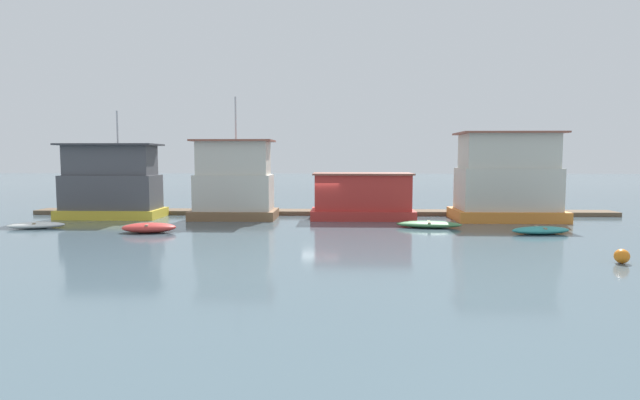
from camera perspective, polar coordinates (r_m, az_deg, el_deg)
name	(u,v)px	position (r m, az deg, el deg)	size (l,w,h in m)	color
ground_plane	(321,219)	(33.75, 0.06, -2.23)	(200.00, 200.00, 0.00)	#475B66
dock_walkway	(322,212)	(36.79, 0.22, -1.41)	(42.40, 1.93, 0.30)	brown
houseboat_yellow	(111,184)	(37.39, -22.74, 1.68)	(6.84, 3.24, 7.36)	gold
houseboat_brown	(234,183)	(34.49, -9.79, 1.96)	(5.74, 3.40, 8.25)	brown
houseboat_red	(362,197)	(34.15, 4.85, 0.37)	(6.95, 3.50, 3.13)	red
houseboat_orange	(507,180)	(35.44, 20.58, 2.18)	(7.01, 4.05, 5.84)	orange
dinghy_white	(36,225)	(33.82, -29.70, -2.52)	(3.32, 1.91, 0.38)	white
dinghy_red	(149,228)	(29.38, -18.96, -3.01)	(3.10, 1.79, 0.54)	red
dinghy_green	(429,224)	(30.47, 12.34, -2.73)	(3.99, 1.91, 0.39)	#47844C
dinghy_teal	(541,230)	(29.81, 23.89, -3.18)	(3.42, 1.76, 0.41)	teal
mooring_post_far_left	(224,204)	(36.41, -10.86, -0.50)	(0.27, 0.27, 1.64)	brown
buoy_orange	(622,256)	(23.05, 31.24, -5.51)	(0.57, 0.57, 0.57)	orange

